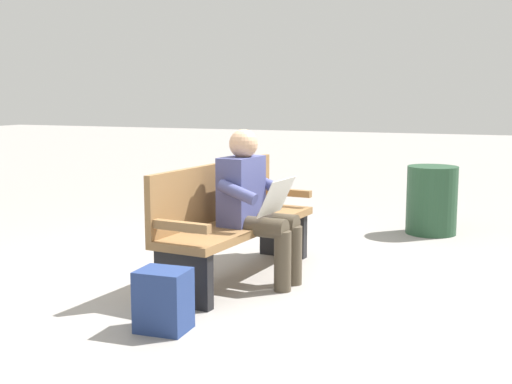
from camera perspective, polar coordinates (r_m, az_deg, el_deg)
ground_plane at (r=5.27m, az=-1.38°, el=-7.40°), size 40.00×40.00×0.00m
bench_near at (r=5.20m, az=-2.08°, el=-2.43°), size 1.84×0.65×0.90m
person_seated at (r=5.00m, az=-0.15°, el=-0.89°), size 0.60×0.60×1.18m
backpack at (r=4.14m, az=-7.95°, el=-9.25°), size 0.30×0.32×0.38m
trash_bin at (r=7.07m, az=14.95°, el=-0.68°), size 0.52×0.52×0.70m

